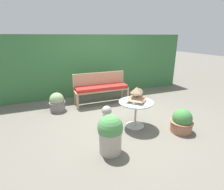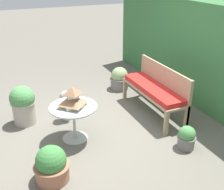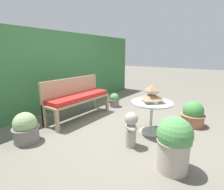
{
  "view_description": "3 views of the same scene",
  "coord_description": "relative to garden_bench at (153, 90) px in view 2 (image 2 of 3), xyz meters",
  "views": [
    {
      "loc": [
        -1.62,
        -3.44,
        1.9
      ],
      "look_at": [
        0.01,
        0.7,
        0.39
      ],
      "focal_mm": 28.0,
      "sensor_mm": 36.0,
      "label": 1
    },
    {
      "loc": [
        3.82,
        -1.41,
        2.54
      ],
      "look_at": [
        -0.24,
        0.4,
        0.46
      ],
      "focal_mm": 45.0,
      "sensor_mm": 36.0,
      "label": 2
    },
    {
      "loc": [
        -2.7,
        -1.57,
        1.42
      ],
      "look_at": [
        0.07,
        0.43,
        0.6
      ],
      "focal_mm": 28.0,
      "sensor_mm": 36.0,
      "label": 3
    }
  ],
  "objects": [
    {
      "name": "foliage_hedge_back",
      "position": [
        0.13,
        1.38,
        0.52
      ],
      "size": [
        6.4,
        1.0,
        1.95
      ],
      "primitive_type": "cube",
      "color": "#38703D",
      "rests_on": "ground"
    },
    {
      "name": "patio_table",
      "position": [
        0.25,
        -1.59,
        0.0
      ],
      "size": [
        0.74,
        0.74,
        0.58
      ],
      "color": "#B7B7B2",
      "rests_on": "ground"
    },
    {
      "name": "pagoda_birdhouse",
      "position": [
        0.25,
        -1.59,
        0.26
      ],
      "size": [
        0.36,
        0.36,
        0.32
      ],
      "color": "beige",
      "rests_on": "patio_table"
    },
    {
      "name": "bench_backrest",
      "position": [
        0.0,
        0.21,
        0.19
      ],
      "size": [
        1.56,
        0.06,
        0.89
      ],
      "color": "tan",
      "rests_on": "ground"
    },
    {
      "name": "potted_plant_bench_right",
      "position": [
        -0.58,
        -2.24,
        -0.09
      ],
      "size": [
        0.43,
        0.43,
        0.69
      ],
      "color": "#ADA393",
      "rests_on": "ground"
    },
    {
      "name": "potted_plant_table_far",
      "position": [
        1.18,
        -0.12,
        -0.28
      ],
      "size": [
        0.29,
        0.29,
        0.37
      ],
      "color": "slate",
      "rests_on": "ground"
    },
    {
      "name": "garden_bench",
      "position": [
        0.0,
        0.0,
        0.0
      ],
      "size": [
        1.56,
        0.46,
        0.54
      ],
      "color": "tan",
      "rests_on": "ground"
    },
    {
      "name": "ground",
      "position": [
        0.13,
        -1.18,
        -0.46
      ],
      "size": [
        30.0,
        30.0,
        0.0
      ],
      "primitive_type": "plane",
      "color": "#666056"
    },
    {
      "name": "potted_plant_path_edge",
      "position": [
        -1.27,
        -0.08,
        -0.22
      ],
      "size": [
        0.43,
        0.43,
        0.5
      ],
      "color": "slate",
      "rests_on": "ground"
    },
    {
      "name": "garden_bust",
      "position": [
        -0.39,
        -1.54,
        -0.14
      ],
      "size": [
        0.31,
        0.32,
        0.56
      ],
      "rotation": [
        0.0,
        0.0,
        0.84
      ],
      "color": "#A39E93",
      "rests_on": "ground"
    },
    {
      "name": "potted_plant_bench_left",
      "position": [
        1.04,
        -2.13,
        -0.23
      ],
      "size": [
        0.47,
        0.47,
        0.5
      ],
      "color": "#9E664C",
      "rests_on": "ground"
    }
  ]
}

